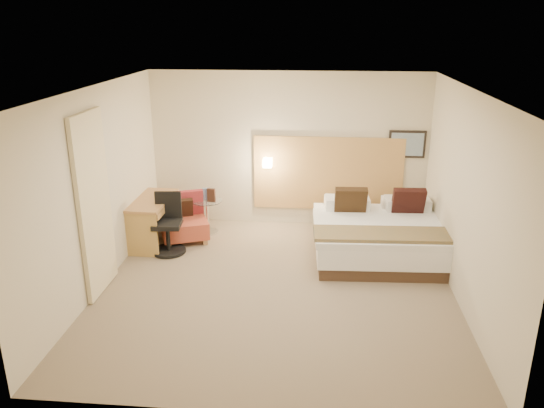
# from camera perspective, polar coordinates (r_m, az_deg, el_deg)

# --- Properties ---
(floor) EXTENTS (4.80, 5.00, 0.02)m
(floor) POSITION_cam_1_polar(r_m,az_deg,el_deg) (7.42, 0.46, -9.01)
(floor) COLOR #7B6A53
(floor) RESTS_ON ground
(ceiling) EXTENTS (4.80, 5.00, 0.02)m
(ceiling) POSITION_cam_1_polar(r_m,az_deg,el_deg) (6.58, 0.52, 12.34)
(ceiling) COLOR white
(ceiling) RESTS_ON floor
(wall_back) EXTENTS (4.80, 0.02, 2.70)m
(wall_back) POSITION_cam_1_polar(r_m,az_deg,el_deg) (9.29, 1.77, 5.84)
(wall_back) COLOR beige
(wall_back) RESTS_ON floor
(wall_front) EXTENTS (4.80, 0.02, 2.70)m
(wall_front) POSITION_cam_1_polar(r_m,az_deg,el_deg) (4.58, -2.13, -8.80)
(wall_front) COLOR beige
(wall_front) RESTS_ON floor
(wall_left) EXTENTS (0.02, 5.00, 2.70)m
(wall_left) POSITION_cam_1_polar(r_m,az_deg,el_deg) (7.46, -18.29, 1.49)
(wall_left) COLOR beige
(wall_left) RESTS_ON floor
(wall_right) EXTENTS (0.02, 5.00, 2.70)m
(wall_right) POSITION_cam_1_polar(r_m,az_deg,el_deg) (7.11, 20.23, 0.41)
(wall_right) COLOR beige
(wall_right) RESTS_ON floor
(headboard_panel) EXTENTS (2.60, 0.04, 1.30)m
(headboard_panel) POSITION_cam_1_polar(r_m,az_deg,el_deg) (9.34, 6.02, 3.28)
(headboard_panel) COLOR tan
(headboard_panel) RESTS_ON wall_back
(art_frame) EXTENTS (0.62, 0.03, 0.47)m
(art_frame) POSITION_cam_1_polar(r_m,az_deg,el_deg) (9.33, 14.32, 6.26)
(art_frame) COLOR black
(art_frame) RESTS_ON wall_back
(art_canvas) EXTENTS (0.54, 0.01, 0.39)m
(art_canvas) POSITION_cam_1_polar(r_m,az_deg,el_deg) (9.31, 14.33, 6.23)
(art_canvas) COLOR #748CA1
(art_canvas) RESTS_ON wall_back
(lamp_arm) EXTENTS (0.02, 0.12, 0.02)m
(lamp_arm) POSITION_cam_1_polar(r_m,az_deg,el_deg) (9.28, -0.44, 4.56)
(lamp_arm) COLOR silver
(lamp_arm) RESTS_ON wall_back
(lamp_shade) EXTENTS (0.15, 0.15, 0.15)m
(lamp_shade) POSITION_cam_1_polar(r_m,az_deg,el_deg) (9.22, -0.48, 4.46)
(lamp_shade) COLOR #FDEBC5
(lamp_shade) RESTS_ON wall_back
(curtain) EXTENTS (0.06, 0.90, 2.42)m
(curtain) POSITION_cam_1_polar(r_m,az_deg,el_deg) (7.27, -18.57, -0.09)
(curtain) COLOR beige
(curtain) RESTS_ON wall_left
(bottle_a) EXTENTS (0.07, 0.07, 0.21)m
(bottle_a) POSITION_cam_1_polar(r_m,az_deg,el_deg) (9.11, -7.29, 1.08)
(bottle_a) COLOR #84A3CD
(bottle_a) RESTS_ON side_table
(bottle_b) EXTENTS (0.07, 0.07, 0.21)m
(bottle_b) POSITION_cam_1_polar(r_m,az_deg,el_deg) (9.10, -6.91, 1.08)
(bottle_b) COLOR #7D94C1
(bottle_b) RESTS_ON side_table
(menu_folder) EXTENTS (0.14, 0.07, 0.23)m
(menu_folder) POSITION_cam_1_polar(r_m,az_deg,el_deg) (9.00, -6.54, 0.95)
(menu_folder) COLOR #3C2218
(menu_folder) RESTS_ON side_table
(bed) EXTENTS (2.16, 2.11, 1.02)m
(bed) POSITION_cam_1_polar(r_m,az_deg,el_deg) (8.46, 11.55, -3.19)
(bed) COLOR #412D20
(bed) RESTS_ON floor
(lounge_chair) EXTENTS (0.92, 0.87, 0.78)m
(lounge_chair) POSITION_cam_1_polar(r_m,az_deg,el_deg) (8.95, -9.47, -1.92)
(lounge_chair) COLOR #9E714A
(lounge_chair) RESTS_ON floor
(side_table) EXTENTS (0.61, 0.61, 0.58)m
(side_table) POSITION_cam_1_polar(r_m,az_deg,el_deg) (9.18, -6.96, -1.15)
(side_table) COLOR silver
(side_table) RESTS_ON floor
(desk) EXTENTS (0.59, 1.22, 0.75)m
(desk) POSITION_cam_1_polar(r_m,az_deg,el_deg) (8.82, -12.58, -0.48)
(desk) COLOR #AA7642
(desk) RESTS_ON floor
(desk_chair) EXTENTS (0.58, 0.58, 0.94)m
(desk_chair) POSITION_cam_1_polar(r_m,az_deg,el_deg) (8.50, -11.11, -2.61)
(desk_chair) COLOR black
(desk_chair) RESTS_ON floor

